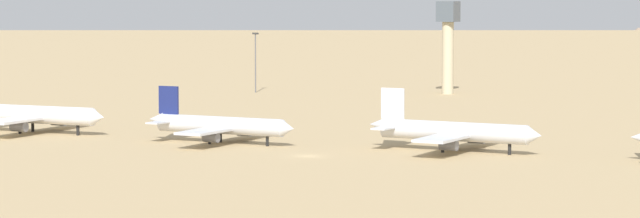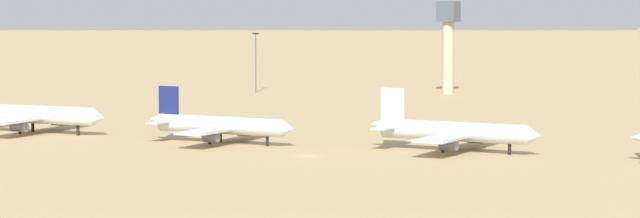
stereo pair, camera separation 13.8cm
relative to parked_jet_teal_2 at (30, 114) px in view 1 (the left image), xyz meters
name	(u,v)px [view 1 (the left image)]	position (x,y,z in m)	size (l,w,h in m)	color
ground	(308,156)	(67.86, -8.72, -3.75)	(4000.00, 4000.00, 0.00)	tan
parked_jet_teal_2	(30,114)	(0.00, 0.00, 0.00)	(34.64, 29.16, 11.44)	white
parked_jet_navy_3	(219,125)	(43.67, 1.31, -0.33)	(31.46, 26.32, 10.42)	silver
parked_jet_white_4	(452,131)	(87.38, 9.21, -0.17)	(33.02, 27.63, 10.94)	silver
control_tower	(448,38)	(34.21, 136.77, 11.70)	(5.20, 5.20, 25.60)	#C6B793
light_pole_west	(255,58)	(-15.81, 117.25, 5.88)	(1.80, 0.50, 16.80)	#59595E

